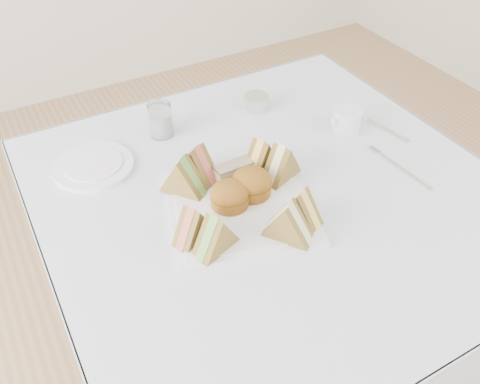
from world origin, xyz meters
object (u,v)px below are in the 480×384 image
table (268,293)px  water_glass (161,120)px  serving_plate (240,207)px  creamer_jug (347,121)px

table → water_glass: size_ratio=10.10×
serving_plate → water_glass: water_glass is taller
water_glass → serving_plate: bearing=-83.7°
table → creamer_jug: bearing=21.0°
creamer_jug → water_glass: bearing=152.6°
water_glass → creamer_jug: (0.43, -0.22, -0.01)m
table → serving_plate: size_ratio=2.94×
table → serving_plate: (-0.10, -0.02, 0.38)m
serving_plate → creamer_jug: bearing=34.9°
serving_plate → creamer_jug: 0.41m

